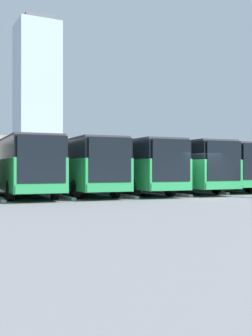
# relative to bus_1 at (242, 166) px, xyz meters

# --- Properties ---
(ground_plane) EXTENTS (600.00, 600.00, 0.00)m
(ground_plane) POSITION_rel_bus_1_xyz_m (8.60, 6.29, -1.85)
(ground_plane) COLOR gray
(bus_1) EXTENTS (3.21, 11.62, 3.33)m
(bus_1) POSITION_rel_bus_1_xyz_m (0.00, 0.00, 0.00)
(bus_1) COLOR #238447
(bus_1) RESTS_ON ground_plane
(curb_divider_1) EXTENTS (0.58, 6.15, 0.15)m
(curb_divider_1) POSITION_rel_bus_1_xyz_m (1.72, 1.70, -1.78)
(curb_divider_1) COLOR #9E9E99
(curb_divider_1) RESTS_ON ground_plane
(bus_2) EXTENTS (3.21, 11.62, 3.33)m
(bus_2) POSITION_rel_bus_1_xyz_m (3.44, -0.01, 0.00)
(bus_2) COLOR #238447
(bus_2) RESTS_ON ground_plane
(curb_divider_2) EXTENTS (0.58, 6.15, 0.15)m
(curb_divider_2) POSITION_rel_bus_1_xyz_m (5.16, 1.69, -1.78)
(curb_divider_2) COLOR #9E9E99
(curb_divider_2) RESTS_ON ground_plane
(bus_3) EXTENTS (3.21, 11.62, 3.33)m
(bus_3) POSITION_rel_bus_1_xyz_m (6.88, 0.92, 0.00)
(bus_3) COLOR #238447
(bus_3) RESTS_ON ground_plane
(curb_divider_3) EXTENTS (0.58, 6.15, 0.15)m
(curb_divider_3) POSITION_rel_bus_1_xyz_m (8.60, 2.62, -1.78)
(curb_divider_3) COLOR #9E9E99
(curb_divider_3) RESTS_ON ground_plane
(bus_4) EXTENTS (3.21, 11.62, 3.33)m
(bus_4) POSITION_rel_bus_1_xyz_m (10.32, 0.83, 0.00)
(bus_4) COLOR #238447
(bus_4) RESTS_ON ground_plane
(curb_divider_4) EXTENTS (0.58, 6.15, 0.15)m
(curb_divider_4) POSITION_rel_bus_1_xyz_m (12.04, 2.53, -1.78)
(curb_divider_4) COLOR #9E9E99
(curb_divider_4) RESTS_ON ground_plane
(bus_5) EXTENTS (3.21, 11.62, 3.33)m
(bus_5) POSITION_rel_bus_1_xyz_m (13.76, 0.53, 0.00)
(bus_5) COLOR #238447
(bus_5) RESTS_ON ground_plane
(curb_divider_5) EXTENTS (0.58, 6.15, 0.15)m
(curb_divider_5) POSITION_rel_bus_1_xyz_m (15.48, 2.23, -1.78)
(curb_divider_5) COLOR #9E9E99
(curb_divider_5) RESTS_ON ground_plane
(bus_6) EXTENTS (3.21, 11.62, 3.33)m
(bus_6) POSITION_rel_bus_1_xyz_m (17.20, 0.42, 0.00)
(bus_6) COLOR #238447
(bus_6) RESTS_ON ground_plane
(station_building) EXTENTS (33.44, 11.79, 4.57)m
(station_building) POSITION_rel_bus_1_xyz_m (8.60, -16.71, 0.47)
(station_building) COLOR gray
(station_building) RESTS_ON ground_plane
(office_tower) EXTENTS (17.70, 17.70, 67.31)m
(office_tower) POSITION_rel_bus_1_xyz_m (-24.01, -155.77, 31.20)
(office_tower) COLOR #93A8B7
(office_tower) RESTS_ON ground_plane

